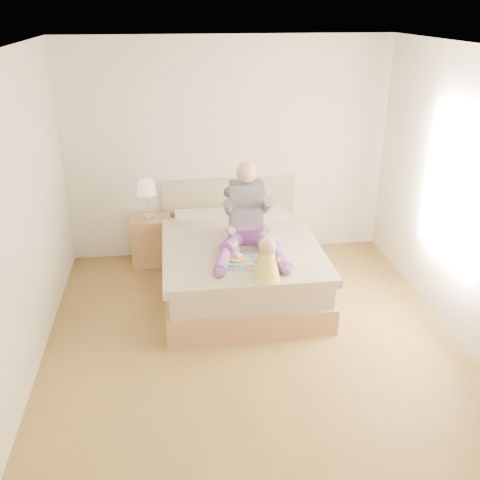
{
  "coord_description": "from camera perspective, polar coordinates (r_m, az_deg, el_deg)",
  "views": [
    {
      "loc": [
        -0.72,
        -4.33,
        3.03
      ],
      "look_at": [
        -0.05,
        0.62,
        0.8
      ],
      "focal_mm": 40.0,
      "sensor_mm": 36.0,
      "label": 1
    }
  ],
  "objects": [
    {
      "name": "tray",
      "position": [
        5.42,
        0.81,
        -2.09
      ],
      "size": [
        0.58,
        0.5,
        0.14
      ],
      "rotation": [
        0.0,
        0.0,
        -0.24
      ],
      "color": "silver",
      "rests_on": "bed"
    },
    {
      "name": "room",
      "position": [
        4.67,
        2.61,
        5.04
      ],
      "size": [
        4.02,
        4.22,
        2.71
      ],
      "color": "brown",
      "rests_on": "ground"
    },
    {
      "name": "bed",
      "position": [
        6.1,
        -0.12,
        -2.33
      ],
      "size": [
        1.7,
        2.18,
        1.0
      ],
      "color": "#9C7149",
      "rests_on": "ground"
    },
    {
      "name": "nightstand",
      "position": [
        6.79,
        -9.42,
        0.05
      ],
      "size": [
        0.51,
        0.45,
        0.6
      ],
      "rotation": [
        0.0,
        0.0,
        0.02
      ],
      "color": "#9C7149",
      "rests_on": "ground"
    },
    {
      "name": "baby",
      "position": [
        5.05,
        2.87,
        -2.36
      ],
      "size": [
        0.29,
        0.39,
        0.43
      ],
      "rotation": [
        0.0,
        0.0,
        -0.08
      ],
      "color": "#FFFA50",
      "rests_on": "bed"
    },
    {
      "name": "adult",
      "position": [
        5.71,
        0.81,
        1.9
      ],
      "size": [
        0.77,
        1.11,
        0.91
      ],
      "rotation": [
        0.0,
        0.0,
        -0.07
      ],
      "color": "#6C388D",
      "rests_on": "bed"
    },
    {
      "name": "lamp",
      "position": [
        6.52,
        -9.94,
        5.31
      ],
      "size": [
        0.24,
        0.24,
        0.48
      ],
      "color": "silver",
      "rests_on": "nightstand"
    }
  ]
}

